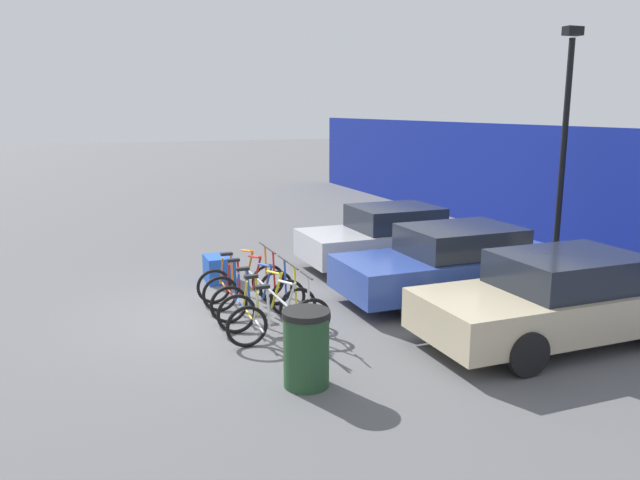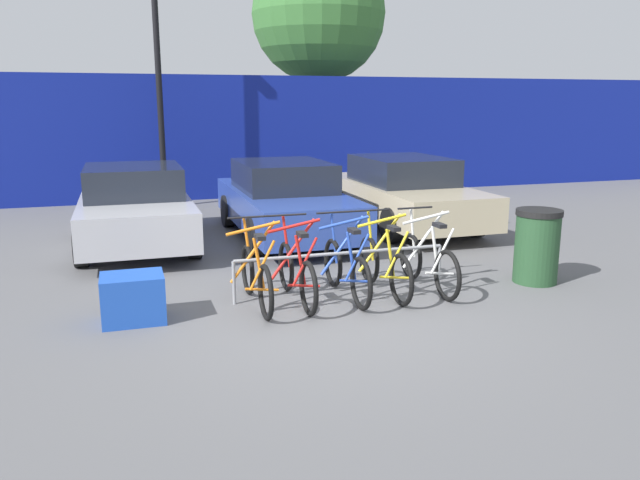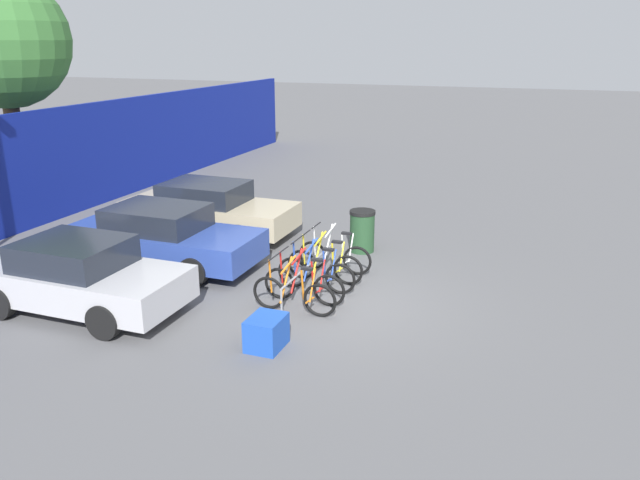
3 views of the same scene
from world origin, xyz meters
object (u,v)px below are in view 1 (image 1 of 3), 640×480
Objects in this scene: bicycle_orange at (242,281)px; bicycle_yellow at (268,307)px; bicycle_white at (280,319)px; lamp_post at (565,132)px; car_silver at (391,237)px; bike_rack at (267,292)px; car_blue at (456,263)px; trash_bin at (306,348)px; bicycle_blue at (259,298)px; car_beige at (562,299)px; bicycle_red at (249,288)px; cargo_crate at (219,269)px.

bicycle_orange is 1.00× the size of bicycle_yellow.
lamp_post reaches higher than bicycle_white.
bike_rack is at bearing -56.34° from car_silver.
car_blue is 4.38× the size of trash_bin.
bicycle_blue is 1.66× the size of trash_bin.
bicycle_yellow is at bearing 1.16° from bicycle_blue.
car_beige is at bearing 71.94° from bicycle_white.
lamp_post is (0.77, 4.10, 2.35)m from car_silver.
trash_bin is at bearing -6.23° from bike_rack.
bicycle_red is 0.32× the size of lamp_post.
bicycle_yellow is at bearing -118.11° from car_beige.
car_silver reaches higher than bicycle_red.
bicycle_white is 4.38m from car_beige.
bicycle_yellow is 0.32× the size of lamp_post.
bicycle_red is 1.00× the size of bicycle_yellow.
bicycle_blue is 2.77m from trash_bin.
bicycle_red is 1.00× the size of bicycle_blue.
bicycle_orange is 0.38× the size of car_blue.
trash_bin is (2.76, -0.15, 0.14)m from bicycle_blue.
car_beige reaches higher than bike_rack.
cargo_crate is at bearing -92.19° from car_silver.
bicycle_yellow is 2.44× the size of cargo_crate.
bicycle_red is 8.47m from lamp_post.
trash_bin is (0.05, -4.24, -0.17)m from car_beige.
bicycle_blue is 1.00× the size of bicycle_white.
bicycle_blue is 8.58m from lamp_post.
lamp_post is at bearing 83.48° from cargo_crate.
bicycle_yellow is 0.64m from bicycle_white.
bicycle_blue is at bearing -123.57° from car_beige.
bicycle_yellow is 0.42× the size of car_silver.
car_silver is at bearing -177.60° from car_beige.
bicycle_white is 3.81m from cargo_crate.
car_silver is at bearing 125.74° from bicycle_yellow.
car_beige reaches higher than bicycle_orange.
bike_rack is at bearing 162.31° from bicycle_yellow.
bicycle_white is 0.32× the size of lamp_post.
car_silver is 6.61m from trash_bin.
trash_bin is at bearing -1.37° from bicycle_orange.
trash_bin is (3.42, -0.15, 0.14)m from bicycle_red.
lamp_post is at bearing 118.82° from trash_bin.
car_blue is 4.76m from trash_bin.
bike_rack is 2.65m from cargo_crate.
car_blue is 0.99× the size of car_beige.
bicycle_red is at bearing -129.54° from car_beige.
bicycle_yellow is 2.24m from trash_bin.
cargo_crate is (-2.64, -0.11, -0.10)m from bicycle_blue.
bike_rack is at bearing 14.20° from bicycle_red.
bicycle_red is 0.66m from bicycle_blue.
bicycle_red is 0.38× the size of car_blue.
bicycle_red is 1.83m from bicycle_white.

